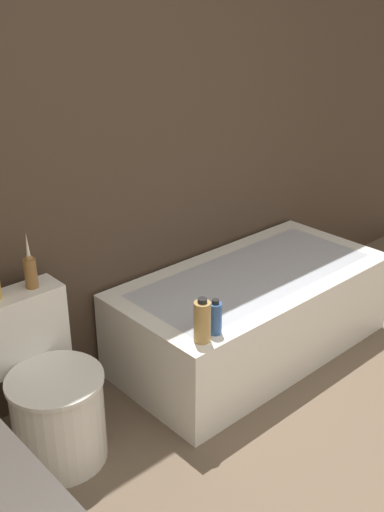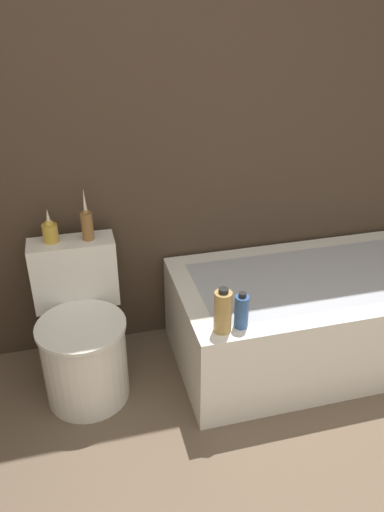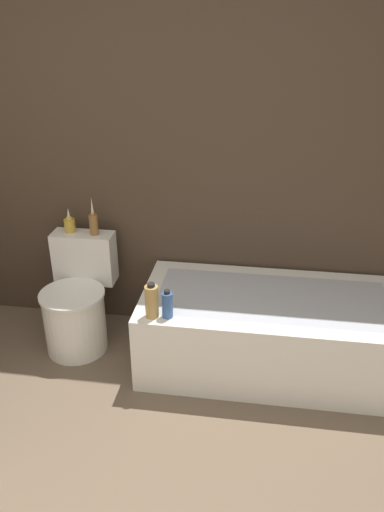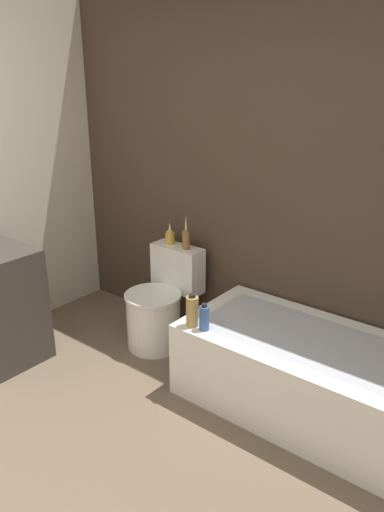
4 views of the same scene
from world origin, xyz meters
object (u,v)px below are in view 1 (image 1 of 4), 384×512
Objects in this scene: bathtub at (252,312)px; shampoo_bottle_short at (215,318)px; toilet at (48,394)px; vase_silver at (30,270)px; shampoo_bottle_tall at (202,321)px.

shampoo_bottle_short is at bearing -153.32° from bathtub.
toilet is 4.16× the size of shampoo_bottle_short.
vase_silver is 1.23× the size of shampoo_bottle_tall.
toilet is (-1.29, 0.05, 0.05)m from bathtub.
bathtub is at bearing 26.68° from shampoo_bottle_short.
toilet is at bearing 152.97° from shampoo_bottle_short.
vase_silver is (-1.20, 0.26, 0.57)m from bathtub.
bathtub is at bearing 24.15° from shampoo_bottle_tall.
shampoo_bottle_short is (0.60, -0.56, -0.24)m from vase_silver.
bathtub is 1.35m from vase_silver.
shampoo_bottle_tall is at bearing -155.85° from bathtub.
shampoo_bottle_short is (0.69, -0.35, 0.28)m from toilet.
toilet is at bearing 149.14° from shampoo_bottle_tall.
vase_silver is at bearing 67.26° from toilet.
vase_silver is at bearing 132.03° from shampoo_bottle_tall.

